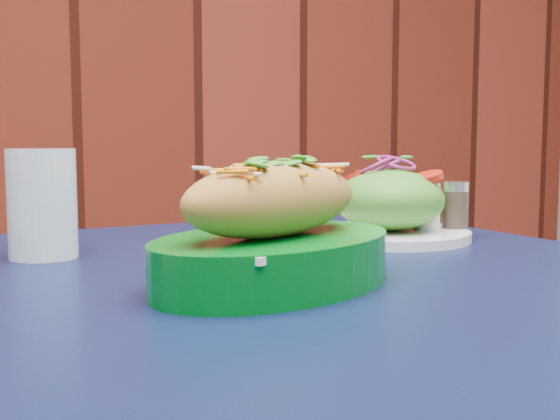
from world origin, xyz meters
name	(u,v)px	position (x,y,z in m)	size (l,w,h in m)	color
cafe_table	(275,358)	(0.29, 1.34, 0.66)	(0.83, 0.83, 0.75)	black
banh_mi_basket	(275,234)	(0.26, 1.28, 0.79)	(0.30, 0.25, 0.12)	#006115
salad_plate	(388,207)	(0.50, 1.47, 0.79)	(0.20, 0.20, 0.10)	white
water_glass	(42,204)	(0.09, 1.52, 0.81)	(0.07, 0.07, 0.12)	silver
salt_shaker	(427,211)	(0.55, 1.44, 0.79)	(0.03, 0.03, 0.07)	white
pepper_shaker	(455,210)	(0.59, 1.44, 0.79)	(0.03, 0.03, 0.07)	#3F3326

